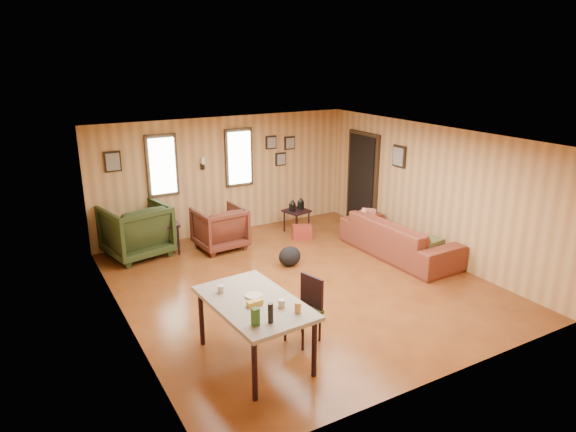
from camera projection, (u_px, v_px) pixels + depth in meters
name	position (u px, v px, depth m)	size (l,w,h in m)	color
room	(301.00, 207.00, 8.33)	(5.54, 6.04, 2.44)	brown
sofa	(399.00, 231.00, 9.42)	(2.39, 0.70, 0.94)	brown
recliner_brown	(220.00, 226.00, 9.80)	(0.87, 0.81, 0.89)	#532519
recliner_green	(136.00, 228.00, 9.39)	(1.05, 0.99, 1.09)	#243016
end_table	(163.00, 233.00, 9.56)	(0.60, 0.55, 0.72)	black
side_table	(297.00, 209.00, 10.67)	(0.54, 0.54, 0.73)	black
cooler	(302.00, 232.00, 10.38)	(0.46, 0.41, 0.27)	maroon
backpack	(290.00, 256.00, 9.04)	(0.50, 0.44, 0.36)	black
sofa_pillows	(400.00, 231.00, 9.37)	(0.58, 1.75, 0.36)	#4E542F
dining_table	(255.00, 307.00, 6.09)	(1.04, 1.62, 1.02)	gray
dining_chair	(306.00, 305.00, 6.62)	(0.48, 0.48, 0.87)	#243016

